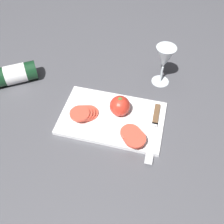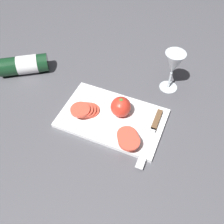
% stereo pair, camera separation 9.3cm
% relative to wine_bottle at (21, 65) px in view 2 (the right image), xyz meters
% --- Properties ---
extents(ground_plane, '(3.00, 3.00, 0.00)m').
position_rel_wine_bottle_xyz_m(ground_plane, '(0.43, -0.09, -0.04)').
color(ground_plane, '#4C4C51').
extents(cutting_board, '(0.37, 0.23, 0.01)m').
position_rel_wine_bottle_xyz_m(cutting_board, '(0.45, -0.09, -0.03)').
color(cutting_board, white).
rests_on(cutting_board, ground_plane).
extents(wine_bottle, '(0.30, 0.22, 0.08)m').
position_rel_wine_bottle_xyz_m(wine_bottle, '(0.00, 0.00, 0.00)').
color(wine_bottle, '#14381E').
rests_on(wine_bottle, ground_plane).
extents(wine_glass, '(0.08, 0.08, 0.17)m').
position_rel_wine_bottle_xyz_m(wine_glass, '(0.60, 0.16, 0.08)').
color(wine_glass, silver).
rests_on(wine_glass, ground_plane).
extents(whole_tomato, '(0.07, 0.07, 0.08)m').
position_rel_wine_bottle_xyz_m(whole_tomato, '(0.48, -0.06, 0.01)').
color(whole_tomato, red).
rests_on(whole_tomato, cutting_board).
extents(knife, '(0.03, 0.25, 0.01)m').
position_rel_wine_bottle_xyz_m(knife, '(0.61, -0.08, -0.02)').
color(knife, silver).
rests_on(knife, cutting_board).
extents(tomato_slice_stack_near, '(0.09, 0.10, 0.03)m').
position_rel_wine_bottle_xyz_m(tomato_slice_stack_near, '(0.36, -0.11, -0.01)').
color(tomato_slice_stack_near, '#DB4C38').
rests_on(tomato_slice_stack_near, cutting_board).
extents(tomato_slice_stack_far, '(0.09, 0.11, 0.04)m').
position_rel_wine_bottle_xyz_m(tomato_slice_stack_far, '(0.54, -0.17, -0.00)').
color(tomato_slice_stack_far, '#DB4C38').
rests_on(tomato_slice_stack_far, cutting_board).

